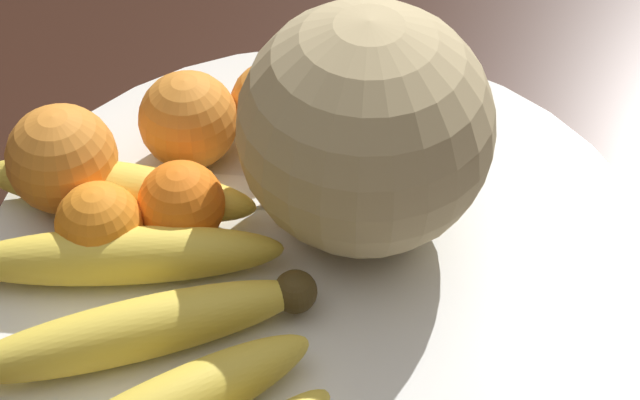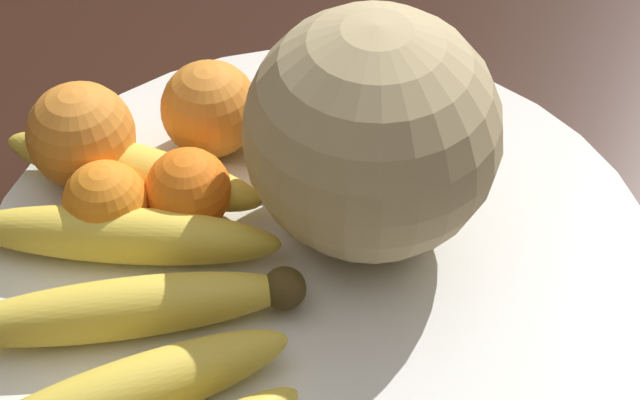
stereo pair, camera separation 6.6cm
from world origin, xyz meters
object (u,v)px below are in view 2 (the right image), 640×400
Objects in this scene: orange_front_right at (189,190)px; orange_back_right at (106,203)px; melon at (372,133)px; orange_front_left at (81,135)px; kitchen_table at (394,360)px; orange_mid_center at (210,109)px; produce_tag at (225,179)px; orange_back_left at (297,100)px; banana_bunch at (132,305)px; fruit_bowl at (320,262)px.

orange_back_right is (-0.02, -0.05, -0.00)m from orange_front_right.
melon reaches higher than orange_front_left.
kitchen_table is at bearing 50.61° from orange_back_right.
orange_mid_center is at bearing 78.24° from orange_front_left.
kitchen_table is 0.22m from orange_mid_center.
produce_tag is (0.06, 0.08, -0.04)m from orange_front_left.
orange_back_right is at bearing -132.05° from produce_tag.
orange_mid_center reaches higher than orange_back_left.
orange_front_right is (-0.06, 0.07, 0.01)m from banana_bunch.
melon is 2.05× the size of produce_tag.
orange_front_right is 0.05m from produce_tag.
banana_bunch is at bearing -59.77° from orange_back_left.
produce_tag reaches higher than fruit_bowl.
produce_tag is at bearing 54.73° from orange_front_left.
melon is at bearing -158.60° from banana_bunch.
melon is 2.66× the size of orange_back_left.
kitchen_table is 0.22m from banana_bunch.
banana_bunch is 4.85× the size of orange_mid_center.
orange_front_right is (-0.07, -0.06, 0.04)m from fruit_bowl.
orange_back_left is at bearing 177.36° from kitchen_table.
orange_front_left is 1.32× the size of orange_back_right.
orange_front_left reaches higher than kitchen_table.
orange_mid_center is at bearing -162.35° from kitchen_table.
fruit_bowl is 7.87× the size of orange_front_right.
orange_front_right is (0.08, 0.04, -0.01)m from orange_front_left.
produce_tag is at bearing -153.87° from kitchen_table.
orange_back_left is (-0.10, 0.01, -0.05)m from melon.
orange_front_right is at bearing -141.06° from fruit_bowl.
kitchen_table is 17.80× the size of orange_front_left.
orange_mid_center reaches higher than kitchen_table.
orange_front_left is 1.07× the size of orange_mid_center.
melon reaches higher than orange_back_right.
orange_mid_center is at bearing -108.05° from orange_back_left.
melon is at bearing 61.18° from orange_back_right.
orange_mid_center is at bearing 141.59° from orange_front_right.
melon is 2.19× the size of orange_front_left.
orange_front_right is 0.08m from orange_mid_center.
melon is at bearing 179.92° from kitchen_table.
produce_tag is at bearing 121.17° from orange_front_right.
orange_mid_center is 1.23× the size of orange_back_right.
banana_bunch is at bearing -93.80° from fruit_bowl.
orange_front_right is at bearing -123.14° from melon.
kitchen_table is 23.47× the size of orange_back_right.
orange_mid_center is at bearing -157.07° from melon.
fruit_bowl is at bearing -81.37° from melon.
orange_mid_center is (-0.06, 0.05, 0.01)m from orange_front_right.
orange_front_right is at bearing -69.39° from orange_back_left.
fruit_bowl is 0.10m from orange_front_right.
kitchen_table is 19.03× the size of orange_mid_center.
banana_bunch is at bearing -104.18° from kitchen_table.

